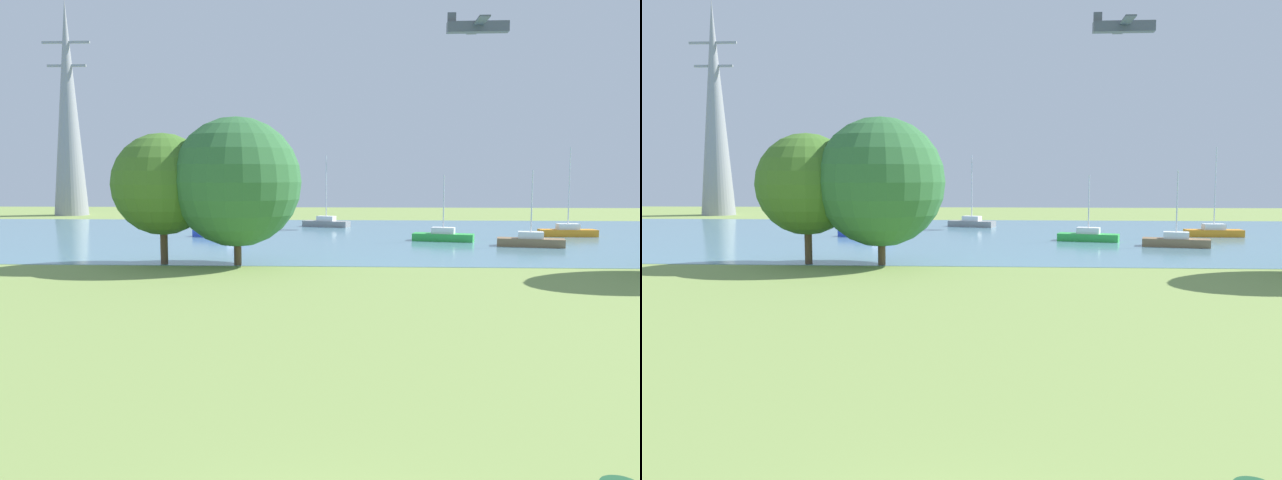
% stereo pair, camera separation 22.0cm
% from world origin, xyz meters
% --- Properties ---
extents(ground_plane, '(160.00, 160.00, 0.00)m').
position_xyz_m(ground_plane, '(0.00, 22.00, 0.00)').
color(ground_plane, '#7F994C').
extents(water_surface, '(140.00, 40.00, 0.02)m').
position_xyz_m(water_surface, '(0.00, 50.00, 0.01)').
color(water_surface, '#5A8BA0').
rests_on(water_surface, ground).
extents(sailboat_brown, '(5.02, 2.58, 5.65)m').
position_xyz_m(sailboat_brown, '(13.56, 41.57, 0.45)').
color(sailboat_brown, brown).
rests_on(sailboat_brown, water_surface).
extents(sailboat_blue, '(5.03, 2.98, 6.86)m').
position_xyz_m(sailboat_blue, '(-10.97, 48.04, 0.46)').
color(sailboat_blue, blue).
rests_on(sailboat_blue, water_surface).
extents(sailboat_gray, '(5.03, 3.02, 7.31)m').
position_xyz_m(sailboat_gray, '(-2.41, 59.87, 0.47)').
color(sailboat_gray, gray).
rests_on(sailboat_gray, water_surface).
extents(sailboat_green, '(5.03, 2.71, 5.30)m').
position_xyz_m(sailboat_green, '(7.62, 45.39, 0.44)').
color(sailboat_green, green).
rests_on(sailboat_green, water_surface).
extents(sailboat_orange, '(4.80, 1.51, 7.68)m').
position_xyz_m(sailboat_orange, '(18.96, 50.05, 0.47)').
color(sailboat_orange, orange).
rests_on(sailboat_orange, water_surface).
extents(tree_east_near, '(5.99, 5.99, 7.75)m').
position_xyz_m(tree_east_near, '(-10.82, 30.58, 4.75)').
color(tree_east_near, brown).
rests_on(tree_east_near, ground).
extents(tree_west_near, '(7.55, 7.55, 8.66)m').
position_xyz_m(tree_west_near, '(-6.38, 30.37, 4.88)').
color(tree_west_near, brown).
rests_on(tree_west_near, ground).
extents(electricity_pylon, '(6.40, 4.40, 28.33)m').
position_xyz_m(electricity_pylon, '(-37.35, 78.50, 14.18)').
color(electricity_pylon, gray).
rests_on(electricity_pylon, ground).
extents(light_aircraft, '(6.41, 8.41, 2.10)m').
position_xyz_m(light_aircraft, '(13.31, 63.91, 20.86)').
color(light_aircraft, '#4C5156').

